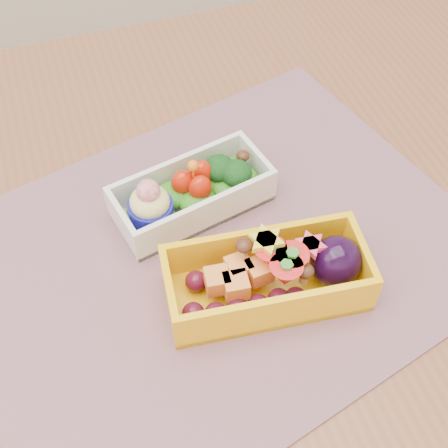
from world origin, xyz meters
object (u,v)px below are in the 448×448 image
object	(u,v)px
placemat	(219,253)
bento_yellow	(271,276)
table	(204,297)
bento_white	(191,193)

from	to	relation	value
placemat	bento_yellow	bearing A→B (deg)	-61.96
table	bento_white	xyz separation A→B (m)	(0.00, 0.05, 0.12)
bento_white	bento_yellow	distance (m)	0.13
bento_white	bento_yellow	xyz separation A→B (m)	(0.04, -0.12, 0.00)
bento_white	bento_yellow	size ratio (longest dim) A/B	0.89
placemat	bento_white	size ratio (longest dim) A/B	2.87
table	bento_yellow	size ratio (longest dim) A/B	6.15
bento_white	placemat	bearing A→B (deg)	-95.11
table	bento_white	bearing A→B (deg)	84.30
placemat	bento_yellow	size ratio (longest dim) A/B	2.57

